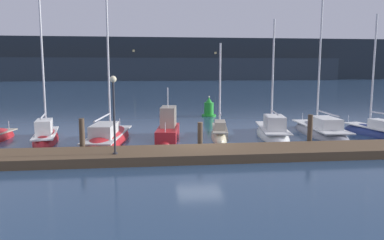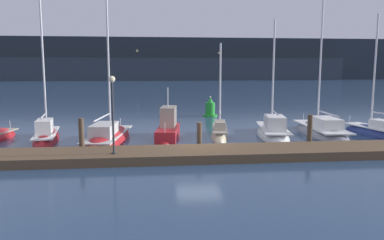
{
  "view_description": "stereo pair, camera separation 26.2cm",
  "coord_description": "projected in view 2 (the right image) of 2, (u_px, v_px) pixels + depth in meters",
  "views": [
    {
      "loc": [
        -2.84,
        -20.27,
        4.54
      ],
      "look_at": [
        0.0,
        3.5,
        1.2
      ],
      "focal_mm": 35.0,
      "sensor_mm": 36.0,
      "label": 1
    },
    {
      "loc": [
        -2.58,
        -20.3,
        4.54
      ],
      "look_at": [
        0.0,
        3.5,
        1.2
      ],
      "focal_mm": 35.0,
      "sensor_mm": 36.0,
      "label": 2
    }
  ],
  "objects": [
    {
      "name": "sailboat_berth_8",
      "position": [
        376.0,
        134.0,
        25.17
      ],
      "size": [
        2.32,
        5.98,
        8.77
      ],
      "color": "navy",
      "rests_on": "ground"
    },
    {
      "name": "mooring_pile_2",
      "position": [
        199.0,
        137.0,
        20.54
      ],
      "size": [
        0.28,
        0.28,
        1.59
      ],
      "primitive_type": "cylinder",
      "color": "#4C3D2D",
      "rests_on": "ground"
    },
    {
      "name": "sailboat_berth_6",
      "position": [
        273.0,
        134.0,
        25.14
      ],
      "size": [
        3.13,
        6.94,
        8.45
      ],
      "color": "white",
      "rests_on": "ground"
    },
    {
      "name": "sailboat_berth_2",
      "position": [
        46.0,
        138.0,
        23.51
      ],
      "size": [
        2.41,
        6.08,
        9.62
      ],
      "color": "red",
      "rests_on": "ground"
    },
    {
      "name": "ground_plane",
      "position": [
        199.0,
        150.0,
        20.89
      ],
      "size": [
        400.0,
        400.0,
        0.0
      ],
      "primitive_type": "plane",
      "color": "navy"
    },
    {
      "name": "sailboat_berth_3",
      "position": [
        108.0,
        140.0,
        23.21
      ],
      "size": [
        3.11,
        8.06,
        10.05
      ],
      "color": "red",
      "rests_on": "ground"
    },
    {
      "name": "motorboat_berth_4",
      "position": [
        168.0,
        132.0,
        24.3
      ],
      "size": [
        1.98,
        4.71,
        3.77
      ],
      "color": "red",
      "rests_on": "ground"
    },
    {
      "name": "mooring_pile_3",
      "position": [
        310.0,
        132.0,
        21.19
      ],
      "size": [
        0.28,
        0.28,
        1.92
      ],
      "primitive_type": "cylinder",
      "color": "#4C3D2D",
      "rests_on": "ground"
    },
    {
      "name": "dock",
      "position": [
        203.0,
        154.0,
        18.99
      ],
      "size": [
        32.58,
        2.8,
        0.45
      ],
      "primitive_type": "cube",
      "color": "brown",
      "rests_on": "ground"
    },
    {
      "name": "mooring_pile_1",
      "position": [
        82.0,
        136.0,
        19.84
      ],
      "size": [
        0.28,
        0.28,
        1.91
      ],
      "primitive_type": "cylinder",
      "color": "#4C3D2D",
      "rests_on": "ground"
    },
    {
      "name": "sailboat_berth_5",
      "position": [
        220.0,
        136.0,
        24.7
      ],
      "size": [
        1.94,
        5.17,
        6.93
      ],
      "color": "beige",
      "rests_on": "ground"
    },
    {
      "name": "channel_buoy",
      "position": [
        210.0,
        109.0,
        35.37
      ],
      "size": [
        1.34,
        1.34,
        1.93
      ],
      "color": "green",
      "rests_on": "ground"
    },
    {
      "name": "dock_lamppost",
      "position": [
        112.0,
        102.0,
        17.61
      ],
      "size": [
        0.32,
        0.32,
        3.73
      ],
      "color": "#2D2D33",
      "rests_on": "dock"
    },
    {
      "name": "sailboat_berth_7",
      "position": [
        321.0,
        133.0,
        25.69
      ],
      "size": [
        2.7,
        7.76,
        11.0
      ],
      "color": "gray",
      "rests_on": "ground"
    },
    {
      "name": "hillside_backdrop",
      "position": [
        157.0,
        61.0,
        146.0
      ],
      "size": [
        240.0,
        23.0,
        15.92
      ],
      "color": "#232B33",
      "rests_on": "ground"
    }
  ]
}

